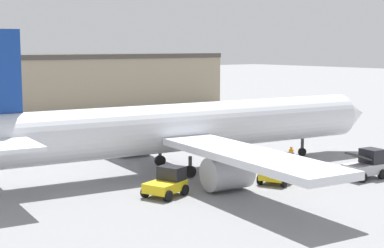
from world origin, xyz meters
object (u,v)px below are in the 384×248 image
belt_loader_truck (366,165)px  pushback_tug (278,169)px  airplane (182,129)px  ground_crew_worker (291,156)px  baggage_tug (167,182)px

belt_loader_truck → pushback_tug: 6.93m
airplane → belt_loader_truck: size_ratio=12.44×
ground_crew_worker → airplane: bearing=-108.8°
pushback_tug → ground_crew_worker: bearing=9.1°
ground_crew_worker → belt_loader_truck: bearing=22.8°
airplane → pushback_tug: (3.14, -7.56, -2.43)m
airplane → ground_crew_worker: (7.92, -4.43, -2.46)m
ground_crew_worker → baggage_tug: size_ratio=0.55×
baggage_tug → pushback_tug: 8.86m
airplane → ground_crew_worker: 9.40m
airplane → pushback_tug: airplane is taller
ground_crew_worker → baggage_tug: 13.51m
ground_crew_worker → belt_loader_truck: size_ratio=0.55×
ground_crew_worker → pushback_tug: 5.71m
airplane → pushback_tug: 8.54m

